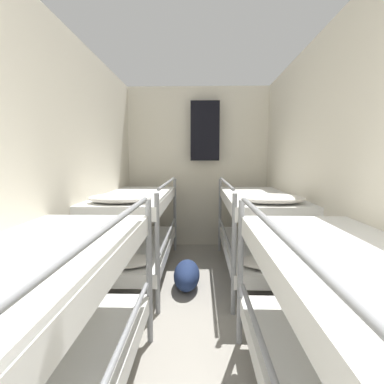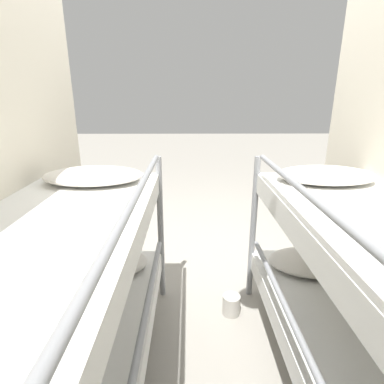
{
  "view_description": "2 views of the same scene",
  "coord_description": "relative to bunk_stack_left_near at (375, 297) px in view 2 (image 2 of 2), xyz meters",
  "views": [
    {
      "loc": [
        0.04,
        0.3,
        1.4
      ],
      "look_at": [
        -0.06,
        4.11,
        0.98
      ],
      "focal_mm": 28.0,
      "sensor_mm": 36.0,
      "label": 1
    },
    {
      "loc": [
        0.13,
        2.59,
        1.5
      ],
      "look_at": [
        0.11,
        0.41,
        0.8
      ],
      "focal_mm": 28.0,
      "sensor_mm": 36.0,
      "label": 2
    }
  ],
  "objects": [
    {
      "name": "tin_can",
      "position": [
        0.55,
        -0.64,
        -0.55
      ],
      "size": [
        0.13,
        0.13,
        0.15
      ],
      "color": "#B7B2A8",
      "rests_on": "ground_plane"
    },
    {
      "name": "ground_plane",
      "position": [
        0.72,
        -1.44,
        -0.62
      ],
      "size": [
        20.0,
        20.0,
        0.0
      ],
      "primitive_type": "plane",
      "color": "gray"
    },
    {
      "name": "bunk_stack_right_near",
      "position": [
        1.43,
        0.0,
        0.0
      ],
      "size": [
        0.78,
        1.93,
        1.14
      ],
      "color": "gray",
      "rests_on": "ground_plane"
    },
    {
      "name": "bunk_stack_left_near",
      "position": [
        0.0,
        0.0,
        0.0
      ],
      "size": [
        0.78,
        1.93,
        1.14
      ],
      "color": "gray",
      "rests_on": "ground_plane"
    }
  ]
}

